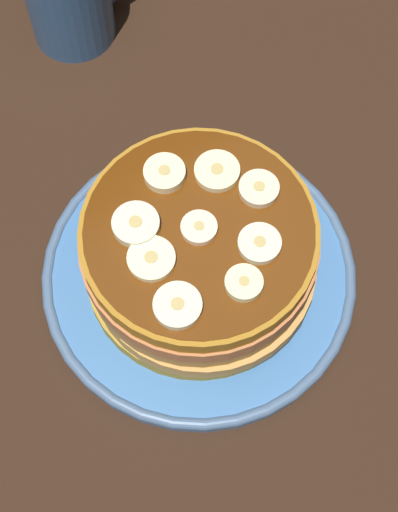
{
  "coord_description": "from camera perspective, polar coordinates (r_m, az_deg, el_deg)",
  "views": [
    {
      "loc": [
        -14.64,
        -20.25,
        60.04
      ],
      "look_at": [
        0.0,
        0.0,
        4.6
      ],
      "focal_mm": 54.29,
      "sensor_mm": 36.0,
      "label": 1
    }
  ],
  "objects": [
    {
      "name": "pancake_stack",
      "position": [
        0.6,
        0.21,
        0.45
      ],
      "size": [
        18.46,
        19.07,
        7.99
      ],
      "color": "#AC8A31",
      "rests_on": "plate"
    },
    {
      "name": "banana_slice_4",
      "position": [
        0.59,
        1.34,
        6.24
      ],
      "size": [
        3.48,
        3.48,
        0.81
      ],
      "color": "#F3EEB5",
      "rests_on": "pancake_stack"
    },
    {
      "name": "banana_slice_6",
      "position": [
        0.56,
        4.47,
        0.9
      ],
      "size": [
        3.18,
        3.18,
        0.83
      ],
      "color": "#ECE7C1",
      "rests_on": "pancake_stack"
    },
    {
      "name": "banana_slice_7",
      "position": [
        0.57,
        -4.67,
        2.32
      ],
      "size": [
        3.52,
        3.52,
        1.02
      ],
      "color": "#EDEBC2",
      "rests_on": "pancake_stack"
    },
    {
      "name": "banana_slice_3",
      "position": [
        0.54,
        3.05,
        -2.21
      ],
      "size": [
        2.75,
        2.75,
        0.9
      ],
      "color": "#EEF2B5",
      "rests_on": "pancake_stack"
    },
    {
      "name": "plate",
      "position": [
        0.64,
        0.0,
        -1.36
      ],
      "size": [
        26.03,
        26.03,
        1.64
      ],
      "color": "#3F72B2",
      "rests_on": "ground_plane"
    },
    {
      "name": "banana_slice_5",
      "position": [
        0.54,
        -1.59,
        -3.69
      ],
      "size": [
        3.48,
        3.48,
        0.88
      ],
      "color": "#EDECC2",
      "rests_on": "pancake_stack"
    },
    {
      "name": "ground_plane",
      "position": [
        0.66,
        0.0,
        -2.16
      ],
      "size": [
        140.0,
        140.0,
        3.0
      ],
      "primitive_type": "cube",
      "color": "black"
    },
    {
      "name": "banana_slice_0",
      "position": [
        0.56,
        -0.11,
        1.61
      ],
      "size": [
        2.71,
        2.71,
        0.79
      ],
      "color": "#FDE0BF",
      "rests_on": "pancake_stack"
    },
    {
      "name": "banana_slice_1",
      "position": [
        0.58,
        4.48,
        4.88
      ],
      "size": [
        3.05,
        3.05,
        0.87
      ],
      "color": "beige",
      "rests_on": "pancake_stack"
    },
    {
      "name": "banana_slice_8",
      "position": [
        0.55,
        -3.46,
        -0.31
      ],
      "size": [
        3.51,
        3.51,
        0.76
      ],
      "color": "#FAF4BD",
      "rests_on": "pancake_stack"
    },
    {
      "name": "banana_slice_2",
      "position": [
        0.58,
        -2.55,
        6.09
      ],
      "size": [
        3.19,
        3.19,
        1.03
      ],
      "color": "#FEF0B8",
      "rests_on": "pancake_stack"
    }
  ]
}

